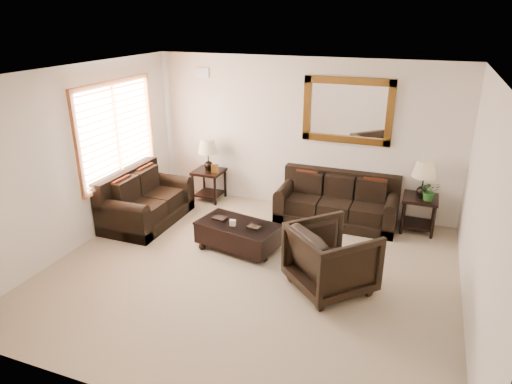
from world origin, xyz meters
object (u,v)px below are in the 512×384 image
at_px(coffee_table, 238,233).
at_px(armchair, 332,255).
at_px(loveseat, 144,203).
at_px(end_table_left, 208,161).
at_px(sofa, 337,204).
at_px(end_table_right, 422,186).

height_order(coffee_table, armchair, armchair).
distance_m(loveseat, armchair, 3.56).
distance_m(coffee_table, armchair, 1.66).
relative_size(coffee_table, armchair, 1.37).
bearing_deg(end_table_left, sofa, -2.05).
relative_size(sofa, coffee_table, 1.52).
bearing_deg(armchair, loveseat, 29.35).
bearing_deg(armchair, end_table_left, 6.33).
distance_m(sofa, end_table_left, 2.53).
bearing_deg(armchair, coffee_table, 23.85).
height_order(sofa, end_table_left, end_table_left).
height_order(end_table_left, armchair, end_table_left).
height_order(loveseat, armchair, armchair).
xyz_separation_m(sofa, armchair, (0.35, -2.11, 0.18)).
bearing_deg(loveseat, armchair, -104.79).
xyz_separation_m(end_table_left, armchair, (2.83, -2.20, -0.29)).
height_order(sofa, loveseat, loveseat).
bearing_deg(end_table_left, end_table_right, -0.04).
xyz_separation_m(loveseat, armchair, (3.44, -0.91, 0.15)).
distance_m(end_table_left, coffee_table, 2.13).
height_order(sofa, coffee_table, sofa).
distance_m(loveseat, end_table_left, 1.49).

